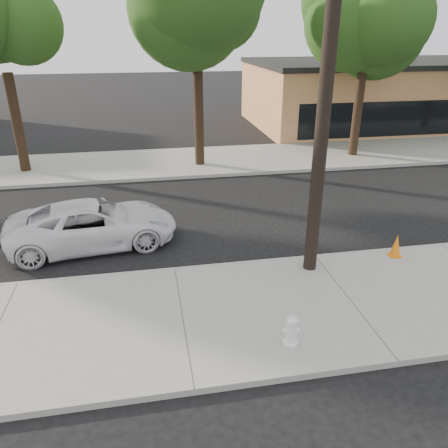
# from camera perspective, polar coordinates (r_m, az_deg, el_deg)

# --- Properties ---
(ground) EXTENTS (120.00, 120.00, 0.00)m
(ground) POSITION_cam_1_polar(r_m,az_deg,el_deg) (13.83, -7.11, -2.07)
(ground) COLOR black
(ground) RESTS_ON ground
(near_sidewalk) EXTENTS (90.00, 4.40, 0.15)m
(near_sidewalk) POSITION_cam_1_polar(r_m,az_deg,el_deg) (10.10, -5.41, -12.31)
(near_sidewalk) COLOR gray
(near_sidewalk) RESTS_ON ground
(far_sidewalk) EXTENTS (90.00, 5.00, 0.15)m
(far_sidewalk) POSITION_cam_1_polar(r_m,az_deg,el_deg) (21.77, -8.68, 7.86)
(far_sidewalk) COLOR gray
(far_sidewalk) RESTS_ON ground
(curb_near) EXTENTS (90.00, 0.12, 0.16)m
(curb_near) POSITION_cam_1_polar(r_m,az_deg,el_deg) (11.94, -6.43, -6.11)
(curb_near) COLOR #9E9B93
(curb_near) RESTS_ON ground
(building_main) EXTENTS (18.00, 10.00, 4.00)m
(building_main) POSITION_cam_1_polar(r_m,az_deg,el_deg) (33.14, 20.38, 15.62)
(building_main) COLOR #AF7749
(building_main) RESTS_ON ground
(utility_pole) EXTENTS (1.40, 0.34, 9.00)m
(utility_pole) POSITION_cam_1_polar(r_m,az_deg,el_deg) (10.66, 13.09, 16.20)
(utility_pole) COLOR black
(utility_pole) RESTS_ON near_sidewalk
(tree_b) EXTENTS (4.34, 4.20, 8.45)m
(tree_b) POSITION_cam_1_polar(r_m,az_deg,el_deg) (21.15, -26.95, 21.98)
(tree_b) COLOR black
(tree_b) RESTS_ON far_sidewalk
(tree_c) EXTENTS (4.96, 4.80, 9.55)m
(tree_c) POSITION_cam_1_polar(r_m,az_deg,el_deg) (20.28, -2.90, 26.47)
(tree_c) COLOR black
(tree_c) RESTS_ON far_sidewalk
(tree_d) EXTENTS (4.50, 4.35, 8.75)m
(tree_d) POSITION_cam_1_polar(r_m,az_deg,el_deg) (23.05, 19.00, 23.68)
(tree_d) COLOR black
(tree_d) RESTS_ON far_sidewalk
(police_cruiser) EXTENTS (5.21, 2.91, 1.38)m
(police_cruiser) POSITION_cam_1_polar(r_m,az_deg,el_deg) (13.72, -16.70, -0.01)
(police_cruiser) COLOR white
(police_cruiser) RESTS_ON ground
(fire_hydrant) EXTENTS (0.35, 0.32, 0.65)m
(fire_hydrant) POSITION_cam_1_polar(r_m,az_deg,el_deg) (9.20, 8.78, -13.64)
(fire_hydrant) COLOR white
(fire_hydrant) RESTS_ON near_sidewalk
(traffic_cone) EXTENTS (0.34, 0.34, 0.66)m
(traffic_cone) POSITION_cam_1_polar(r_m,az_deg,el_deg) (13.25, 21.56, -2.65)
(traffic_cone) COLOR orange
(traffic_cone) RESTS_ON near_sidewalk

